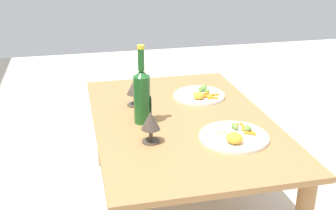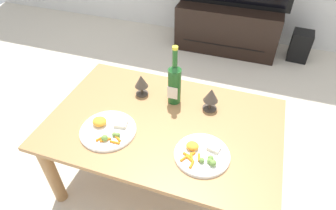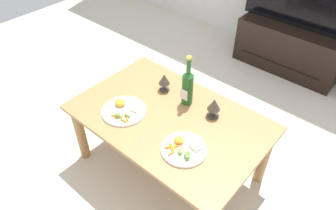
# 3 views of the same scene
# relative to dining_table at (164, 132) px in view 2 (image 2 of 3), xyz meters

# --- Properties ---
(ground_plane) EXTENTS (6.40, 6.40, 0.00)m
(ground_plane) POSITION_rel_dining_table_xyz_m (0.00, 0.00, -0.43)
(ground_plane) COLOR beige
(dining_table) EXTENTS (1.24, 0.81, 0.51)m
(dining_table) POSITION_rel_dining_table_xyz_m (0.00, 0.00, 0.00)
(dining_table) COLOR #9E7042
(dining_table) RESTS_ON ground_plane
(tv_stand) EXTENTS (1.04, 0.46, 0.47)m
(tv_stand) POSITION_rel_dining_table_xyz_m (0.07, 1.83, -0.19)
(tv_stand) COLOR black
(tv_stand) RESTS_ON ground_plane
(floor_speaker) EXTENTS (0.20, 0.20, 0.30)m
(floor_speaker) POSITION_rel_dining_table_xyz_m (0.82, 1.83, -0.28)
(floor_speaker) COLOR black
(floor_speaker) RESTS_ON ground_plane
(wine_bottle) EXTENTS (0.07, 0.08, 0.36)m
(wine_bottle) POSITION_rel_dining_table_xyz_m (0.00, 0.18, 0.22)
(wine_bottle) COLOR #1E5923
(wine_bottle) RESTS_ON dining_table
(goblet_left) EXTENTS (0.08, 0.08, 0.13)m
(goblet_left) POSITION_rel_dining_table_xyz_m (-0.20, 0.19, 0.17)
(goblet_left) COLOR #473D33
(goblet_left) RESTS_ON dining_table
(goblet_right) EXTENTS (0.08, 0.08, 0.14)m
(goblet_right) POSITION_rel_dining_table_xyz_m (0.21, 0.19, 0.17)
(goblet_right) COLOR #473D33
(goblet_right) RESTS_ON dining_table
(dinner_plate_left) EXTENTS (0.29, 0.29, 0.05)m
(dinner_plate_left) POSITION_rel_dining_table_xyz_m (-0.25, -0.16, 0.10)
(dinner_plate_left) COLOR white
(dinner_plate_left) RESTS_ON dining_table
(dinner_plate_right) EXTENTS (0.27, 0.27, 0.05)m
(dinner_plate_right) POSITION_rel_dining_table_xyz_m (0.25, -0.16, 0.10)
(dinner_plate_right) COLOR white
(dinner_plate_right) RESTS_ON dining_table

